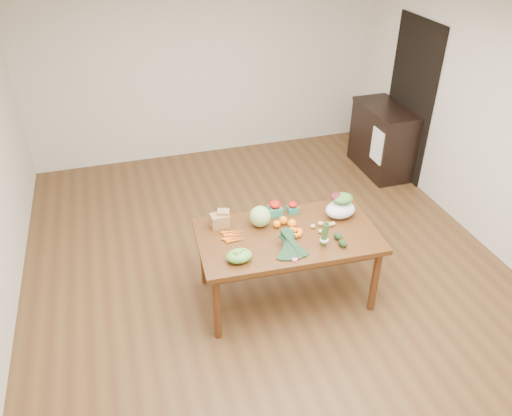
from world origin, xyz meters
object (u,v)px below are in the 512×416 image
object	(u,v)px
asparagus_bundle	(325,234)
salad_bag	(341,207)
kale_bunch	(291,246)
paper_bag	(220,219)
mandarin_cluster	(295,231)
dining_table	(286,265)
cabbage	(260,216)
cabinet	(382,139)

from	to	relation	value
asparagus_bundle	salad_bag	distance (m)	0.51
salad_bag	kale_bunch	bearing A→B (deg)	-148.03
paper_bag	mandarin_cluster	distance (m)	0.71
dining_table	salad_bag	size ratio (longest dim) A/B	5.63
kale_bunch	asparagus_bundle	size ratio (longest dim) A/B	1.60
dining_table	kale_bunch	world-z (taller)	kale_bunch
mandarin_cluster	salad_bag	size ratio (longest dim) A/B	0.61
paper_bag	asparagus_bundle	distance (m)	0.99
cabbage	salad_bag	distance (m)	0.78
mandarin_cluster	salad_bag	distance (m)	0.55
paper_bag	kale_bunch	size ratio (longest dim) A/B	0.56
dining_table	mandarin_cluster	size ratio (longest dim) A/B	9.20
paper_bag	salad_bag	distance (m)	1.16
kale_bunch	cabinet	bearing A→B (deg)	49.69
paper_bag	cabbage	xyz separation A→B (m)	(0.37, -0.09, 0.02)
cabbage	asparagus_bundle	bearing A→B (deg)	-45.99
cabbage	paper_bag	bearing A→B (deg)	165.76
cabinet	kale_bunch	distance (m)	3.28
mandarin_cluster	salad_bag	xyz separation A→B (m)	(0.52, 0.15, 0.07)
dining_table	paper_bag	size ratio (longest dim) A/B	7.40
cabbage	salad_bag	xyz separation A→B (m)	(0.78, -0.08, 0.01)
paper_bag	cabbage	bearing A→B (deg)	-14.24
kale_bunch	asparagus_bundle	bearing A→B (deg)	7.24
mandarin_cluster	asparagus_bundle	distance (m)	0.31
dining_table	cabinet	size ratio (longest dim) A/B	1.62
salad_bag	mandarin_cluster	bearing A→B (deg)	-163.83
dining_table	cabinet	world-z (taller)	cabinet
cabbage	kale_bunch	xyz separation A→B (m)	(0.13, -0.49, -0.02)
paper_bag	dining_table	bearing A→B (deg)	-27.78
cabinet	cabbage	bearing A→B (deg)	-141.47
cabinet	kale_bunch	bearing A→B (deg)	-133.29
dining_table	salad_bag	bearing A→B (deg)	15.03
cabbage	mandarin_cluster	size ratio (longest dim) A/B	1.12
dining_table	salad_bag	xyz separation A→B (m)	(0.58, 0.12, 0.49)
cabinet	cabbage	distance (m)	3.05
paper_bag	asparagus_bundle	size ratio (longest dim) A/B	0.89
mandarin_cluster	dining_table	bearing A→B (deg)	152.98
paper_bag	mandarin_cluster	xyz separation A→B (m)	(0.62, -0.33, -0.04)
mandarin_cluster	cabbage	bearing A→B (deg)	137.72
cabbage	kale_bunch	distance (m)	0.51
cabinet	salad_bag	xyz separation A→B (m)	(-1.59, -1.97, 0.39)
dining_table	mandarin_cluster	xyz separation A→B (m)	(0.06, -0.03, 0.41)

